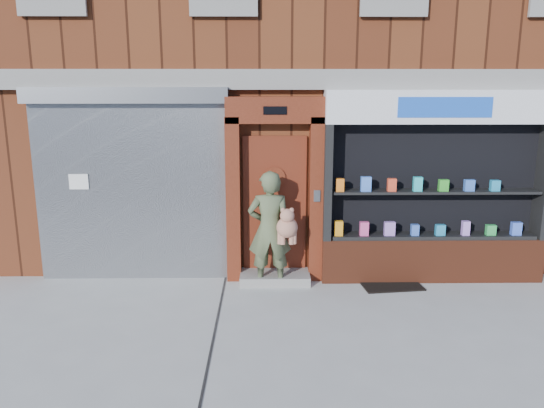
{
  "coord_description": "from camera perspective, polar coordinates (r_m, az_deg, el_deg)",
  "views": [
    {
      "loc": [
        -0.9,
        -6.26,
        3.09
      ],
      "look_at": [
        -0.8,
        1.0,
        1.44
      ],
      "focal_mm": 35.0,
      "sensor_mm": 36.0,
      "label": 1
    }
  ],
  "objects": [
    {
      "name": "doormat",
      "position": [
        8.63,
        12.6,
        -8.4
      ],
      "size": [
        0.99,
        0.75,
        0.02
      ],
      "primitive_type": "cube",
      "rotation": [
        0.0,
        0.0,
        0.12
      ],
      "color": "black",
      "rests_on": "ground"
    },
    {
      "name": "pharmacy_bay",
      "position": [
        8.67,
        17.03,
        0.84
      ],
      "size": [
        3.5,
        0.41,
        3.0
      ],
      "color": "maroon",
      "rests_on": "ground"
    },
    {
      "name": "shutter_bay",
      "position": [
        8.57,
        -14.97,
        3.19
      ],
      "size": [
        3.1,
        0.3,
        3.04
      ],
      "color": "gray",
      "rests_on": "ground"
    },
    {
      "name": "red_door_bay",
      "position": [
        8.29,
        0.3,
        1.47
      ],
      "size": [
        1.52,
        0.58,
        2.9
      ],
      "color": "#4D1A0D",
      "rests_on": "ground"
    },
    {
      "name": "ground",
      "position": [
        7.04,
        6.85,
        -13.3
      ],
      "size": [
        80.0,
        80.0,
        0.0
      ],
      "primitive_type": "plane",
      "color": "#9E9E99",
      "rests_on": "ground"
    },
    {
      "name": "woman",
      "position": [
        8.1,
        -0.11,
        -2.72
      ],
      "size": [
        0.76,
        0.52,
        1.82
      ],
      "color": "#4F5B3C",
      "rests_on": "ground"
    },
    {
      "name": "building",
      "position": [
        12.32,
        3.59,
        17.05
      ],
      "size": [
        12.0,
        8.16,
        8.0
      ],
      "color": "#522412",
      "rests_on": "ground"
    }
  ]
}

